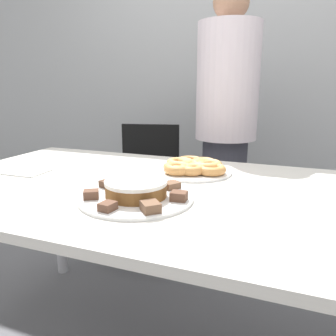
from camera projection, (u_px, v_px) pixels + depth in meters
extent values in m
cube|color=#A8AAAD|center=(247.00, 61.00, 2.46)|extent=(8.00, 0.05, 2.60)
cube|color=silver|center=(175.00, 192.00, 1.15)|extent=(1.89, 0.97, 0.03)
cylinder|color=silver|center=(58.00, 216.00, 1.94)|extent=(0.06, 0.06, 0.74)
cylinder|color=#383842|center=(222.00, 203.00, 2.04)|extent=(0.27, 0.27, 0.81)
cylinder|color=silver|center=(227.00, 83.00, 1.86)|extent=(0.36, 0.36, 0.64)
sphere|color=#A87A5B|center=(231.00, 2.00, 1.76)|extent=(0.20, 0.20, 0.20)
cylinder|color=black|center=(147.00, 252.00, 2.24)|extent=(0.44, 0.44, 0.01)
cylinder|color=#262626|center=(146.00, 225.00, 2.20)|extent=(0.06, 0.06, 0.39)
cube|color=black|center=(146.00, 195.00, 2.14)|extent=(0.53, 0.53, 0.04)
cube|color=black|center=(151.00, 154.00, 2.28)|extent=(0.39, 0.12, 0.42)
cylinder|color=white|center=(136.00, 198.00, 1.04)|extent=(0.37, 0.37, 0.01)
cylinder|color=white|center=(192.00, 171.00, 1.36)|extent=(0.33, 0.33, 0.01)
cylinder|color=brown|center=(136.00, 190.00, 1.03)|extent=(0.19, 0.19, 0.04)
cylinder|color=white|center=(136.00, 182.00, 1.03)|extent=(0.20, 0.20, 0.01)
cube|color=brown|center=(142.00, 180.00, 1.17)|extent=(0.05, 0.06, 0.03)
cube|color=#513828|center=(109.00, 184.00, 1.13)|extent=(0.07, 0.06, 0.02)
cube|color=brown|center=(91.00, 194.00, 1.02)|extent=(0.06, 0.06, 0.03)
cube|color=brown|center=(108.00, 206.00, 0.92)|extent=(0.05, 0.05, 0.02)
cube|color=brown|center=(150.00, 207.00, 0.91)|extent=(0.07, 0.07, 0.03)
cube|color=brown|center=(179.00, 196.00, 1.00)|extent=(0.05, 0.04, 0.03)
cube|color=brown|center=(172.00, 185.00, 1.11)|extent=(0.06, 0.07, 0.02)
torus|color=#D18E4C|center=(192.00, 166.00, 1.36)|extent=(0.11, 0.11, 0.03)
torus|color=#D18E4C|center=(178.00, 169.00, 1.31)|extent=(0.12, 0.12, 0.04)
torus|color=#D18E4C|center=(192.00, 169.00, 1.30)|extent=(0.11, 0.11, 0.04)
torus|color=#D18E4C|center=(211.00, 169.00, 1.30)|extent=(0.12, 0.12, 0.03)
torus|color=tan|center=(206.00, 165.00, 1.36)|extent=(0.13, 0.13, 0.04)
torus|color=#C68447|center=(203.00, 162.00, 1.42)|extent=(0.11, 0.11, 0.03)
torus|color=#C68447|center=(190.00, 161.00, 1.44)|extent=(0.11, 0.11, 0.03)
torus|color=tan|center=(180.00, 163.00, 1.41)|extent=(0.12, 0.12, 0.03)
torus|color=tan|center=(176.00, 167.00, 1.36)|extent=(0.11, 0.11, 0.03)
cube|color=white|center=(27.00, 172.00, 1.36)|extent=(0.16, 0.13, 0.01)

